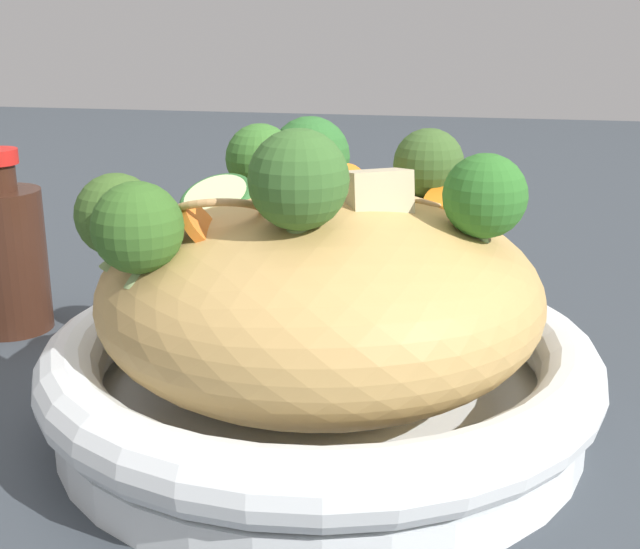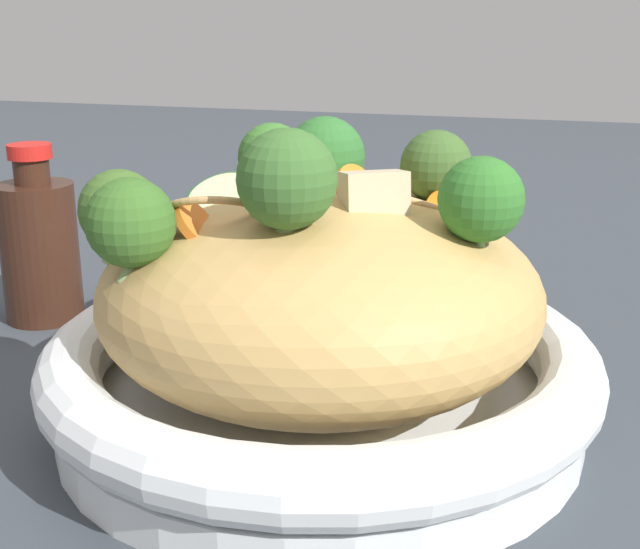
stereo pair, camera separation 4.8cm
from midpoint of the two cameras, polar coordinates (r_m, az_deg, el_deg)
ground_plane at (r=0.51m, az=-2.71°, el=-9.85°), size 3.00×3.00×0.00m
serving_bowl at (r=0.50m, az=-2.76°, el=-6.75°), size 0.32×0.32×0.06m
noodle_heap at (r=0.48m, az=-2.84°, el=-1.32°), size 0.25×0.25×0.12m
broccoli_florets at (r=0.47m, az=-4.96°, el=6.04°), size 0.25×0.21×0.08m
carrot_coins at (r=0.48m, az=-0.73°, el=4.90°), size 0.15×0.16×0.05m
zucchini_slices at (r=0.50m, az=-7.14°, el=5.64°), size 0.09×0.10×0.02m
chicken_chunks at (r=0.48m, az=-1.96°, el=5.91°), size 0.10×0.09×0.03m
soy_sauce_bottle at (r=0.68m, az=-22.20°, el=1.17°), size 0.06×0.06×0.14m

